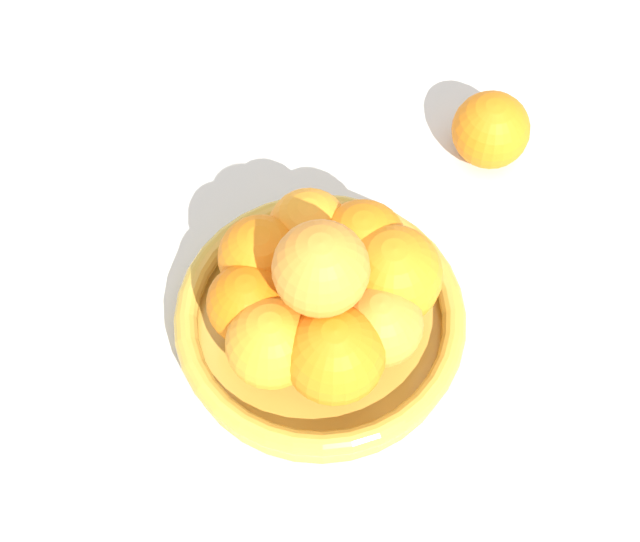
{
  "coord_description": "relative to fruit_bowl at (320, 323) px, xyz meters",
  "views": [
    {
      "loc": [
        0.22,
        -0.34,
        0.8
      ],
      "look_at": [
        0.0,
        0.0,
        0.1
      ],
      "focal_mm": 60.0,
      "sensor_mm": 36.0,
      "label": 1
    }
  ],
  "objects": [
    {
      "name": "orange_pile",
      "position": [
        0.01,
        -0.0,
        0.06
      ],
      "size": [
        0.18,
        0.18,
        0.13
      ],
      "color": "orange",
      "rests_on": "fruit_bowl"
    },
    {
      "name": "stray_orange",
      "position": [
        0.03,
        0.24,
        0.01
      ],
      "size": [
        0.07,
        0.07,
        0.07
      ],
      "primitive_type": "sphere",
      "color": "orange",
      "rests_on": "ground_plane"
    },
    {
      "name": "fruit_bowl",
      "position": [
        0.0,
        0.0,
        0.0
      ],
      "size": [
        0.24,
        0.24,
        0.04
      ],
      "color": "gold",
      "rests_on": "ground_plane"
    },
    {
      "name": "ground_plane",
      "position": [
        0.0,
        0.0,
        -0.02
      ],
      "size": [
        4.0,
        4.0,
        0.0
      ],
      "primitive_type": "plane",
      "color": "beige"
    }
  ]
}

